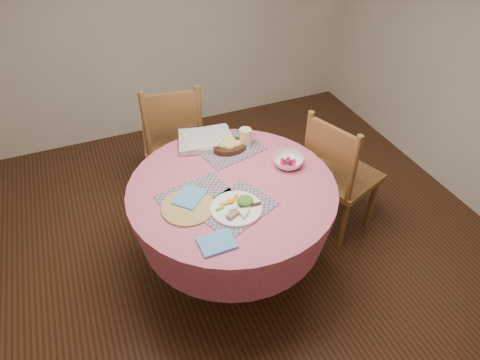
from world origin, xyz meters
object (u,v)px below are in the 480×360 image
object	(u,v)px
chair_right	(338,174)
dining_table	(233,210)
latte_mug	(246,138)
fruit_bowl	(288,162)
wicker_trivet	(188,207)
bread_bowl	(230,145)
dinner_plate	(238,208)
chair_back	(174,137)

from	to	relation	value
chair_right	dining_table	bearing A→B (deg)	76.78
latte_mug	fruit_bowl	size ratio (longest dim) A/B	0.51
dining_table	fruit_bowl	size ratio (longest dim) A/B	5.06
chair_right	fruit_bowl	distance (m)	0.52
dining_table	fruit_bowl	xyz separation A→B (m)	(0.39, 0.05, 0.22)
wicker_trivet	bread_bowl	size ratio (longest dim) A/B	1.30
wicker_trivet	dinner_plate	world-z (taller)	dinner_plate
dining_table	wicker_trivet	size ratio (longest dim) A/B	4.13
dining_table	dinner_plate	distance (m)	0.30
dining_table	dinner_plate	size ratio (longest dim) A/B	4.36
dining_table	wicker_trivet	bearing A→B (deg)	-164.13
dinner_plate	wicker_trivet	bearing A→B (deg)	153.61
chair_back	chair_right	bearing A→B (deg)	146.88
wicker_trivet	latte_mug	world-z (taller)	latte_mug
dining_table	chair_back	bearing A→B (deg)	96.30
chair_right	wicker_trivet	xyz separation A→B (m)	(-1.13, -0.19, 0.24)
wicker_trivet	fruit_bowl	xyz separation A→B (m)	(0.69, 0.14, 0.02)
chair_right	bread_bowl	bearing A→B (deg)	50.35
dining_table	wicker_trivet	distance (m)	0.37
fruit_bowl	latte_mug	bearing A→B (deg)	118.89
chair_back	latte_mug	bearing A→B (deg)	128.13
chair_back	bread_bowl	size ratio (longest dim) A/B	4.39
wicker_trivet	bread_bowl	xyz separation A→B (m)	(0.42, 0.44, 0.03)
chair_right	chair_back	distance (m)	1.27
chair_right	dinner_plate	distance (m)	0.97
dining_table	dinner_plate	xyz separation A→B (m)	(-0.05, -0.21, 0.22)
chair_back	wicker_trivet	distance (m)	1.09
fruit_bowl	chair_right	bearing A→B (deg)	6.53
latte_mug	dining_table	bearing A→B (deg)	-123.91
chair_back	bread_bowl	bearing A→B (deg)	119.90
dining_table	fruit_bowl	world-z (taller)	fruit_bowl
dining_table	chair_right	xyz separation A→B (m)	(0.83, 0.10, -0.04)
dining_table	chair_right	distance (m)	0.84
chair_back	bread_bowl	distance (m)	0.71
wicker_trivet	dinner_plate	xyz separation A→B (m)	(0.25, -0.12, 0.02)
fruit_bowl	dinner_plate	bearing A→B (deg)	-149.56
bread_bowl	dinner_plate	bearing A→B (deg)	-106.99
chair_back	dinner_plate	distance (m)	1.20
wicker_trivet	latte_mug	distance (m)	0.68
wicker_trivet	bread_bowl	bearing A→B (deg)	46.36
chair_back	fruit_bowl	world-z (taller)	chair_back
chair_right	wicker_trivet	distance (m)	1.17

